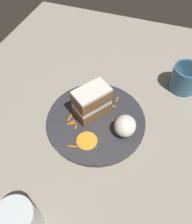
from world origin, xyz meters
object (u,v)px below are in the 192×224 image
(drinking_glass, at_px, (21,223))
(coffee_mug, at_px, (185,77))
(orange_garnish, at_px, (87,141))
(plate, at_px, (96,120))
(cream_dollop, at_px, (125,126))
(cake_slice, at_px, (92,102))

(drinking_glass, xyz_separation_m, coffee_mug, (-0.54, 0.27, -0.00))
(orange_garnish, height_order, coffee_mug, coffee_mug)
(plate, bearing_deg, cream_dollop, 81.08)
(cream_dollop, xyz_separation_m, drinking_glass, (0.30, -0.14, 0.01))
(cake_slice, height_order, orange_garnish, cake_slice)
(drinking_glass, bearing_deg, orange_garnish, 168.14)
(cake_slice, distance_m, cream_dollop, 0.11)
(cake_slice, relative_size, coffee_mug, 1.27)
(cream_dollop, height_order, orange_garnish, cream_dollop)
(cream_dollop, bearing_deg, orange_garnish, -53.50)
(plate, bearing_deg, cake_slice, -134.01)
(plate, distance_m, drinking_glass, 0.32)
(plate, height_order, drinking_glass, drinking_glass)
(cake_slice, relative_size, cream_dollop, 1.75)
(orange_garnish, relative_size, coffee_mug, 0.63)
(cake_slice, relative_size, orange_garnish, 2.00)
(coffee_mug, bearing_deg, plate, -44.29)
(plate, distance_m, cream_dollop, 0.10)
(cream_dollop, relative_size, coffee_mug, 0.72)
(cake_slice, height_order, drinking_glass, same)
(plate, xyz_separation_m, cream_dollop, (0.01, 0.09, 0.03))
(orange_garnish, xyz_separation_m, drinking_glass, (0.24, -0.05, 0.03))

